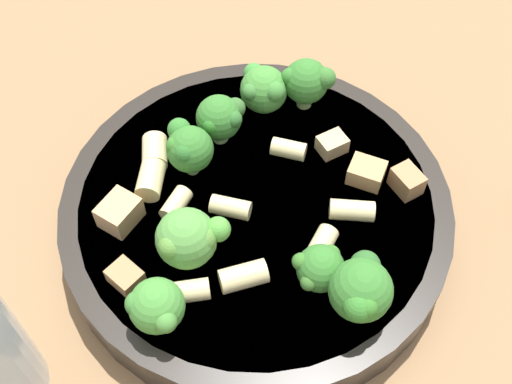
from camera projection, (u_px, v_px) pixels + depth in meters
ground_plane at (256, 226)px, 0.47m from camera, size 2.00×2.00×0.00m
pasta_bowl at (256, 212)px, 0.45m from camera, size 0.27×0.27×0.03m
broccoli_floret_0 at (189, 146)px, 0.44m from camera, size 0.04×0.03×0.04m
broccoli_floret_1 at (361, 290)px, 0.37m from camera, size 0.04×0.05×0.04m
broccoli_floret_2 at (320, 268)px, 0.39m from camera, size 0.03×0.03×0.03m
broccoli_floret_3 at (220, 118)px, 0.45m from camera, size 0.03×0.04×0.04m
broccoli_floret_4 at (156, 307)px, 0.37m from camera, size 0.04×0.03×0.04m
broccoli_floret_5 at (307, 81)px, 0.47m from camera, size 0.04×0.03×0.04m
broccoli_floret_6 at (188, 238)px, 0.40m from camera, size 0.04×0.04×0.04m
broccoli_floret_7 at (263, 89)px, 0.47m from camera, size 0.04×0.04×0.04m
rigatoni_0 at (151, 180)px, 0.44m from camera, size 0.03×0.03×0.02m
rigatoni_1 at (243, 276)px, 0.40m from camera, size 0.03×0.03×0.02m
rigatoni_2 at (155, 152)px, 0.45m from camera, size 0.03×0.03×0.02m
rigatoni_3 at (288, 149)px, 0.46m from camera, size 0.03×0.02×0.01m
rigatoni_4 at (189, 293)px, 0.39m from camera, size 0.03×0.03×0.01m
rigatoni_5 at (352, 210)px, 0.43m from camera, size 0.03×0.03×0.01m
rigatoni_6 at (176, 204)px, 0.43m from camera, size 0.01×0.02×0.01m
rigatoni_7 at (231, 207)px, 0.43m from camera, size 0.03×0.02×0.01m
rigatoni_8 at (321, 245)px, 0.41m from camera, size 0.02×0.03×0.01m
chicken_chunk_0 at (407, 181)px, 0.44m from camera, size 0.03×0.02×0.02m
chicken_chunk_1 at (125, 277)px, 0.40m from camera, size 0.02×0.02×0.01m
chicken_chunk_2 at (120, 213)px, 0.42m from camera, size 0.02×0.03×0.02m
chicken_chunk_3 at (332, 144)px, 0.46m from camera, size 0.02×0.02×0.01m
chicken_chunk_4 at (366, 173)px, 0.45m from camera, size 0.03×0.02×0.01m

